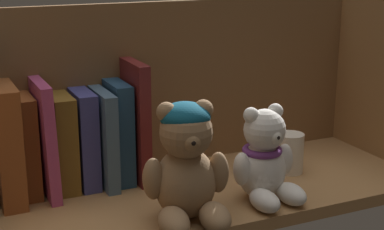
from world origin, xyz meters
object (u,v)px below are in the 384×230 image
book_8 (117,131)px  teddy_bear_smaller (265,161)px  book_2 (5,141)px  book_7 (101,136)px  teddy_bear_larger (187,165)px  book_6 (83,138)px  book_5 (62,142)px  book_9 (133,119)px  book_3 (27,145)px  pillar_candle (290,153)px  book_4 (42,136)px

book_8 → teddy_bear_smaller: size_ratio=1.13×
book_2 → book_7: 15.10cm
teddy_bear_larger → teddy_bear_smaller: bearing=6.3°
book_6 → book_5: bearing=180.0°
book_5 → teddy_bear_larger: (13.16, -19.08, 0.48)cm
book_2 → teddy_bear_smaller: book_2 is taller
book_9 → book_6: bearing=180.0°
teddy_bear_larger → book_7: bearing=109.5°
book_8 → teddy_bear_larger: 19.48cm
book_5 → teddy_bear_larger: bearing=-55.4°
book_2 → book_3: 3.51cm
teddy_bear_smaller → pillar_candle: bearing=38.6°
book_4 → book_6: book_4 is taller
book_6 → book_7: 2.90cm
book_8 → book_9: book_9 is taller
book_4 → book_6: (6.44, 0.00, -1.22)cm
book_2 → teddy_bear_smaller: (35.47, -17.56, -2.77)cm
pillar_candle → teddy_bear_smaller: bearing=-141.4°
book_8 → book_9: 3.19cm
book_4 → book_5: size_ratio=1.18×
book_2 → book_4: 5.72cm
book_4 → book_8: bearing=0.0°
book_4 → teddy_bear_larger: (16.08, -19.08, -0.88)cm
book_2 → book_9: bearing=0.0°
book_3 → book_5: size_ratio=1.03×
book_2 → book_5: 8.73cm
book_4 → book_2: bearing=180.0°
book_5 → pillar_candle: 38.37cm
book_2 → book_5: (8.63, 0.00, -1.35)cm
book_2 → book_4: size_ratio=1.00×
book_5 → book_8: 9.25cm
book_3 → book_7: bearing=0.0°
book_2 → pillar_candle: size_ratio=2.64×
book_5 → pillar_candle: bearing=-14.5°
teddy_bear_smaller → teddy_bear_larger: bearing=-173.7°
book_3 → book_9: 17.38cm
book_3 → book_4: bearing=0.0°
book_4 → book_8: book_4 is taller
book_6 → teddy_bear_larger: (9.64, -19.08, 0.34)cm
book_2 → book_8: book_2 is taller
teddy_bear_larger → book_2: bearing=138.8°
book_8 → teddy_bear_larger: size_ratio=0.96×
book_6 → teddy_bear_smaller: bearing=-37.0°
book_2 → book_5: book_2 is taller
teddy_bear_larger → teddy_bear_smaller: size_ratio=1.17×
book_4 → book_5: (2.91, 0.00, -1.35)cm
book_5 → book_4: bearing=180.0°
book_5 → book_9: 12.18cm
book_6 → teddy_bear_larger: teddy_bear_larger is taller
book_9 → book_2: bearing=180.0°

